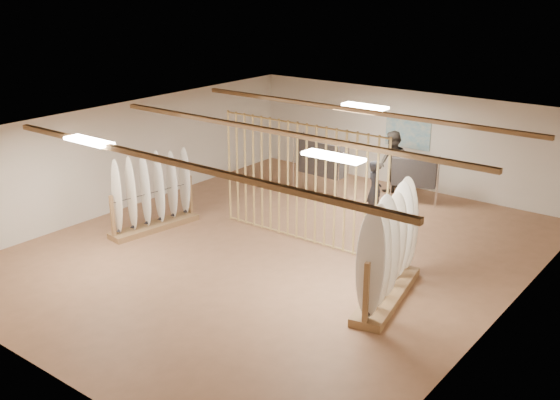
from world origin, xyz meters
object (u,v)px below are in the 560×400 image
Objects in this scene: clothing_rack_a at (320,158)px; clothing_rack_b at (414,172)px; rack_left at (153,204)px; shopper_a at (375,186)px; shopper_b at (392,160)px; rack_right at (388,264)px.

clothing_rack_a reaches higher than clothing_rack_b.
clothing_rack_b is at bearing 61.69° from rack_left.
rack_left reaches higher than clothing_rack_a.
rack_left is at bearing 86.10° from shopper_a.
clothing_rack_b is (4.09, 5.58, 0.23)m from rack_left.
clothing_rack_b is 0.64× the size of shopper_b.
shopper_a is at bearing 53.89° from rack_left.
rack_left is at bearing 170.69° from rack_right.
rack_left is 5.50m from shopper_a.
clothing_rack_a is at bearing 22.59° from shopper_a.
rack_right is at bearing -22.53° from shopper_b.
rack_right is (6.25, 0.25, 0.09)m from rack_left.
clothing_rack_a is 2.22m from shopper_a.
clothing_rack_a is (-4.54, 4.36, 0.35)m from rack_right.
clothing_rack_a is 2.57m from clothing_rack_b.
clothing_rack_b is at bearing 24.55° from clothing_rack_a.
shopper_b reaches higher than rack_left.
shopper_b is at bearing 67.42° from rack_left.
rack_right is at bearing -86.54° from clothing_rack_b.
rack_right reaches higher than clothing_rack_a.
shopper_b reaches higher than shopper_a.
rack_right reaches higher than rack_left.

